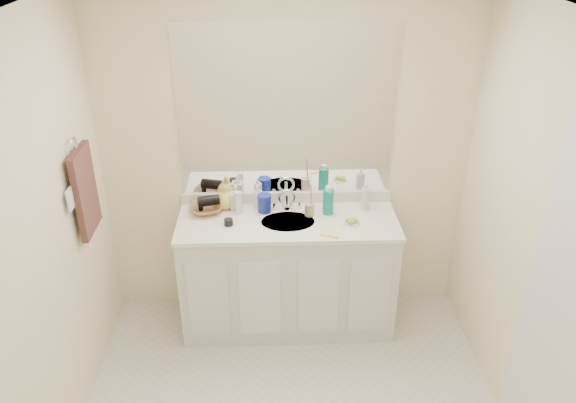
% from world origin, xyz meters
% --- Properties ---
extents(ceiling, '(2.60, 2.60, 0.02)m').
position_xyz_m(ceiling, '(0.00, 0.00, 2.40)').
color(ceiling, white).
rests_on(ceiling, wall_back).
extents(wall_back, '(2.60, 0.02, 2.40)m').
position_xyz_m(wall_back, '(0.00, 1.30, 1.20)').
color(wall_back, '#FEF0C7').
rests_on(wall_back, floor).
extents(wall_left, '(0.02, 2.60, 2.40)m').
position_xyz_m(wall_left, '(-1.30, 0.00, 1.20)').
color(wall_left, '#FEF0C7').
rests_on(wall_left, floor).
extents(wall_right, '(0.02, 2.60, 2.40)m').
position_xyz_m(wall_right, '(1.30, 0.00, 1.20)').
color(wall_right, '#FEF0C7').
rests_on(wall_right, floor).
extents(vanity_cabinet, '(1.50, 0.55, 0.85)m').
position_xyz_m(vanity_cabinet, '(0.00, 1.02, 0.42)').
color(vanity_cabinet, silver).
rests_on(vanity_cabinet, floor).
extents(countertop, '(1.52, 0.57, 0.03)m').
position_xyz_m(countertop, '(0.00, 1.02, 0.86)').
color(countertop, white).
rests_on(countertop, vanity_cabinet).
extents(backsplash, '(1.52, 0.03, 0.08)m').
position_xyz_m(backsplash, '(0.00, 1.29, 0.92)').
color(backsplash, silver).
rests_on(backsplash, countertop).
extents(sink_basin, '(0.37, 0.37, 0.02)m').
position_xyz_m(sink_basin, '(0.00, 1.00, 0.87)').
color(sink_basin, silver).
rests_on(sink_basin, countertop).
extents(faucet, '(0.02, 0.02, 0.11)m').
position_xyz_m(faucet, '(0.00, 1.18, 0.94)').
color(faucet, silver).
rests_on(faucet, countertop).
extents(mirror, '(1.48, 0.01, 1.20)m').
position_xyz_m(mirror, '(0.00, 1.29, 1.56)').
color(mirror, white).
rests_on(mirror, wall_back).
extents(blue_mug, '(0.11, 0.11, 0.13)m').
position_xyz_m(blue_mug, '(-0.16, 1.15, 0.95)').
color(blue_mug, navy).
rests_on(blue_mug, countertop).
extents(tan_cup, '(0.08, 0.08, 0.09)m').
position_xyz_m(tan_cup, '(0.15, 1.09, 0.93)').
color(tan_cup, tan).
rests_on(tan_cup, countertop).
extents(toothbrush, '(0.02, 0.04, 0.20)m').
position_xyz_m(toothbrush, '(0.16, 1.09, 1.03)').
color(toothbrush, '#FF439C').
rests_on(toothbrush, tan_cup).
extents(mouthwash_bottle, '(0.10, 0.10, 0.18)m').
position_xyz_m(mouthwash_bottle, '(0.29, 1.11, 0.97)').
color(mouthwash_bottle, '#0A7F71').
rests_on(mouthwash_bottle, countertop).
extents(clear_pump_bottle, '(0.08, 0.08, 0.16)m').
position_xyz_m(clear_pump_bottle, '(0.56, 1.16, 0.96)').
color(clear_pump_bottle, silver).
rests_on(clear_pump_bottle, countertop).
extents(soap_dish, '(0.12, 0.11, 0.01)m').
position_xyz_m(soap_dish, '(0.43, 0.95, 0.89)').
color(soap_dish, silver).
rests_on(soap_dish, countertop).
extents(green_soap, '(0.08, 0.07, 0.02)m').
position_xyz_m(green_soap, '(0.43, 0.95, 0.90)').
color(green_soap, '#7EBC2E').
rests_on(green_soap, soap_dish).
extents(orange_comb, '(0.12, 0.07, 0.01)m').
position_xyz_m(orange_comb, '(0.26, 0.80, 0.88)').
color(orange_comb, '#F5AB19').
rests_on(orange_comb, countertop).
extents(dark_jar, '(0.07, 0.07, 0.04)m').
position_xyz_m(dark_jar, '(-0.40, 0.97, 0.90)').
color(dark_jar, black).
rests_on(dark_jar, countertop).
extents(extra_white_bottle, '(0.07, 0.07, 0.17)m').
position_xyz_m(extra_white_bottle, '(-0.34, 1.13, 0.96)').
color(extra_white_bottle, silver).
rests_on(extra_white_bottle, countertop).
extents(soap_bottle_white, '(0.07, 0.07, 0.17)m').
position_xyz_m(soap_bottle_white, '(-0.21, 1.22, 0.97)').
color(soap_bottle_white, silver).
rests_on(soap_bottle_white, countertop).
extents(soap_bottle_cream, '(0.09, 0.09, 0.18)m').
position_xyz_m(soap_bottle_cream, '(-0.36, 1.20, 0.97)').
color(soap_bottle_cream, '#F0E1C3').
rests_on(soap_bottle_cream, countertop).
extents(soap_bottle_yellow, '(0.16, 0.16, 0.18)m').
position_xyz_m(soap_bottle_yellow, '(-0.44, 1.22, 0.97)').
color(soap_bottle_yellow, '#D8D354').
rests_on(soap_bottle_yellow, countertop).
extents(wicker_basket, '(0.27, 0.27, 0.06)m').
position_xyz_m(wicker_basket, '(-0.57, 1.16, 0.91)').
color(wicker_basket, '#925F3B').
rests_on(wicker_basket, countertop).
extents(hair_dryer, '(0.16, 0.11, 0.07)m').
position_xyz_m(hair_dryer, '(-0.55, 1.16, 0.97)').
color(hair_dryer, black).
rests_on(hair_dryer, wicker_basket).
extents(towel_ring, '(0.01, 0.11, 0.11)m').
position_xyz_m(towel_ring, '(-1.27, 0.77, 1.55)').
color(towel_ring, silver).
rests_on(towel_ring, wall_left).
extents(hand_towel, '(0.04, 0.32, 0.55)m').
position_xyz_m(hand_towel, '(-1.25, 0.77, 1.25)').
color(hand_towel, '#351F1C').
rests_on(hand_towel, towel_ring).
extents(switch_plate, '(0.01, 0.08, 0.13)m').
position_xyz_m(switch_plate, '(-1.27, 0.57, 1.30)').
color(switch_plate, white).
rests_on(switch_plate, wall_left).
extents(door, '(0.02, 0.82, 2.00)m').
position_xyz_m(door, '(1.29, -0.30, 1.00)').
color(door, white).
rests_on(door, floor).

